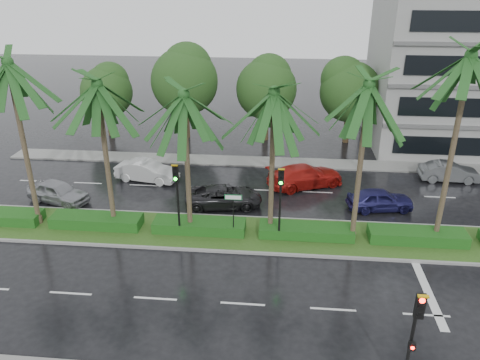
# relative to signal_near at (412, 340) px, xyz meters

# --- Properties ---
(ground) EXTENTS (120.00, 120.00, 0.00)m
(ground) POSITION_rel_signal_near_xyz_m (-6.00, 9.39, -2.50)
(ground) COLOR black
(ground) RESTS_ON ground
(far_sidewalk) EXTENTS (40.00, 2.00, 0.12)m
(far_sidewalk) POSITION_rel_signal_near_xyz_m (-6.00, 21.39, -2.44)
(far_sidewalk) COLOR slate
(far_sidewalk) RESTS_ON ground
(median) EXTENTS (36.00, 4.00, 0.15)m
(median) POSITION_rel_signal_near_xyz_m (-6.00, 10.39, -2.42)
(median) COLOR gray
(median) RESTS_ON ground
(hedge) EXTENTS (35.20, 1.40, 0.60)m
(hedge) POSITION_rel_signal_near_xyz_m (-6.00, 10.39, -2.05)
(hedge) COLOR #184112
(hedge) RESTS_ON median
(lane_markings) EXTENTS (34.00, 13.06, 0.01)m
(lane_markings) POSITION_rel_signal_near_xyz_m (-2.96, 8.96, -2.50)
(lane_markings) COLOR silver
(lane_markings) RESTS_ON ground
(palm_row) EXTENTS (26.30, 4.20, 10.75)m
(palm_row) POSITION_rel_signal_near_xyz_m (-7.25, 10.41, 5.64)
(palm_row) COLOR #3E3224
(palm_row) RESTS_ON median
(signal_near) EXTENTS (0.34, 0.45, 4.36)m
(signal_near) POSITION_rel_signal_near_xyz_m (0.00, 0.00, 0.00)
(signal_near) COLOR black
(signal_near) RESTS_ON near_sidewalk
(signal_median_left) EXTENTS (0.34, 0.42, 4.36)m
(signal_median_left) POSITION_rel_signal_near_xyz_m (-10.00, 9.69, 0.49)
(signal_median_left) COLOR black
(signal_median_left) RESTS_ON median
(signal_median_right) EXTENTS (0.34, 0.42, 4.36)m
(signal_median_right) POSITION_rel_signal_near_xyz_m (-4.50, 9.69, 0.49)
(signal_median_right) COLOR black
(signal_median_right) RESTS_ON median
(street_sign) EXTENTS (0.95, 0.09, 2.60)m
(street_sign) POSITION_rel_signal_near_xyz_m (-7.00, 9.87, -0.38)
(street_sign) COLOR black
(street_sign) RESTS_ON median
(bg_trees) EXTENTS (32.82, 5.73, 8.28)m
(bg_trees) POSITION_rel_signal_near_xyz_m (-5.71, 26.98, 2.34)
(bg_trees) COLOR #362618
(bg_trees) RESTS_ON ground
(building) EXTENTS (16.00, 10.00, 12.00)m
(building) POSITION_rel_signal_near_xyz_m (11.00, 27.39, 3.50)
(building) COLOR gray
(building) RESTS_ON ground
(car_silver) EXTENTS (2.88, 4.49, 1.42)m
(car_silver) POSITION_rel_signal_near_xyz_m (-18.68, 13.39, -1.79)
(car_silver) COLOR #93949A
(car_silver) RESTS_ON ground
(car_white) EXTENTS (2.31, 4.63, 1.46)m
(car_white) POSITION_rel_signal_near_xyz_m (-13.95, 17.25, -1.77)
(car_white) COLOR beige
(car_white) RESTS_ON ground
(car_darkgrey) EXTENTS (3.00, 5.14, 1.34)m
(car_darkgrey) POSITION_rel_signal_near_xyz_m (-8.05, 13.81, -1.83)
(car_darkgrey) COLOR black
(car_darkgrey) RESTS_ON ground
(car_red) EXTENTS (4.17, 5.72, 1.54)m
(car_red) POSITION_rel_signal_near_xyz_m (-2.82, 17.33, -1.73)
(car_red) COLOR #A71712
(car_red) RESTS_ON ground
(car_blue) EXTENTS (2.21, 4.22, 1.37)m
(car_blue) POSITION_rel_signal_near_xyz_m (1.68, 14.26, -1.82)
(car_blue) COLOR navy
(car_blue) RESTS_ON ground
(car_grey) EXTENTS (1.46, 4.10, 1.35)m
(car_grey) POSITION_rel_signal_near_xyz_m (7.32, 19.20, -1.83)
(car_grey) COLOR #4D5052
(car_grey) RESTS_ON ground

